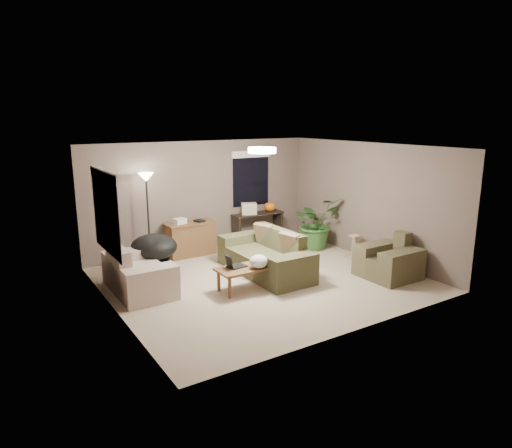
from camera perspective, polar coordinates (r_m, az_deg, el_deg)
room_shell at (r=8.39m, az=0.73°, el=1.06°), size 5.50×5.50×5.50m
main_sofa at (r=9.03m, az=1.32°, el=-4.31°), size 0.95×2.20×0.85m
throw_pillows at (r=9.07m, az=2.67°, el=-1.91°), size 0.35×1.39×0.47m
loveseat at (r=8.37m, az=-14.63°, el=-6.18°), size 0.90×1.60×0.85m
armchair at (r=9.16m, az=16.27°, el=-4.59°), size 0.95×1.00×0.85m
coffee_table at (r=8.14m, az=-1.42°, el=-5.86°), size 1.00×0.55×0.42m
laptop at (r=8.10m, az=-2.82°, el=-5.06°), size 0.38×0.27×0.24m
plastic_bag at (r=8.06m, az=0.34°, el=-4.70°), size 0.34×0.30×0.24m
desk at (r=10.25m, az=-8.15°, el=-1.82°), size 1.10×0.50×0.75m
desk_papers at (r=10.08m, az=-9.01°, el=0.37°), size 0.70×0.30×0.12m
console_table at (r=11.12m, az=0.22°, el=-0.18°), size 1.30×0.40×0.75m
pumpkin at (r=11.21m, az=1.73°, el=2.17°), size 0.37×0.37×0.23m
cardboard_box at (r=10.89m, az=-0.89°, el=1.94°), size 0.43×0.39×0.26m
papasan_chair at (r=9.14m, az=-12.62°, el=-3.32°), size 1.08×1.08×0.80m
floor_lamp at (r=9.63m, az=-13.52°, el=4.39°), size 0.32×0.32×1.91m
ceiling_fixture at (r=8.22m, az=0.76°, el=9.20°), size 0.50×0.50×0.10m
houseplant at (r=10.76m, az=7.46°, el=-0.54°), size 1.09×1.22×0.95m
cat_scratching_post at (r=10.25m, az=12.22°, el=-2.95°), size 0.32×0.32×0.50m
window_left at (r=7.48m, az=-18.39°, el=3.05°), size 0.05×1.56×1.33m
window_back at (r=11.06m, az=-0.62°, el=6.85°), size 1.06×0.05×1.33m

